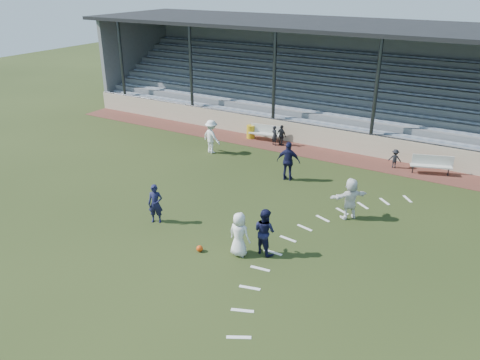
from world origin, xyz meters
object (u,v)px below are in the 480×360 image
at_px(player_white_lead, 239,234).
at_px(player_navy_lead, 155,204).
at_px(trash_bin, 251,132).
at_px(bench_left, 266,131).
at_px(football, 200,249).
at_px(bench_right, 432,163).

bearing_deg(player_white_lead, player_navy_lead, -3.10).
bearing_deg(trash_bin, bench_left, 5.33).
distance_m(football, player_white_lead, 1.63).
distance_m(bench_right, trash_bin, 10.59).
relative_size(bench_right, football, 8.49).
relative_size(bench_left, player_white_lead, 1.22).
bearing_deg(player_white_lead, bench_left, -64.49).
bearing_deg(player_white_lead, football, 24.94).
bearing_deg(player_navy_lead, trash_bin, 73.23).
bearing_deg(bench_right, player_navy_lead, -147.41).
xyz_separation_m(bench_right, football, (-5.98, -11.86, -0.47)).
distance_m(bench_right, player_white_lead, 12.22).
distance_m(trash_bin, football, 12.99).
height_order(trash_bin, player_navy_lead, player_navy_lead).
relative_size(bench_left, football, 8.54).
distance_m(bench_left, player_navy_lead, 11.31).
xyz_separation_m(trash_bin, player_navy_lead, (1.80, -11.18, 0.40)).
bearing_deg(bench_right, player_white_lead, -130.83).
relative_size(bench_left, trash_bin, 2.55).
xyz_separation_m(football, player_navy_lead, (-2.80, 0.96, 0.70)).
xyz_separation_m(player_white_lead, player_navy_lead, (-4.15, 0.41, -0.02)).
bearing_deg(player_navy_lead, bench_left, 68.18).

